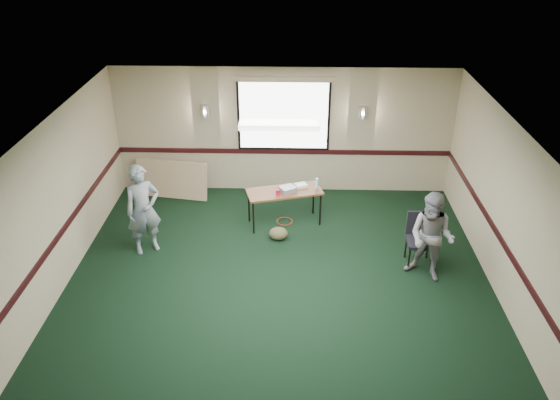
{
  "coord_description": "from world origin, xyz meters",
  "views": [
    {
      "loc": [
        0.22,
        -6.63,
        5.55
      ],
      "look_at": [
        0.0,
        1.3,
        1.2
      ],
      "focal_mm": 35.0,
      "sensor_mm": 36.0,
      "label": 1
    }
  ],
  "objects_px": {
    "person_left": "(143,210)",
    "person_right": "(431,237)",
    "conference_chair": "(420,235)",
    "folding_table": "(284,193)",
    "projector": "(288,189)"
  },
  "relations": [
    {
      "from": "folding_table",
      "to": "person_right",
      "type": "distance_m",
      "value": 2.94
    },
    {
      "from": "person_left",
      "to": "projector",
      "type": "bearing_deg",
      "value": -9.38
    },
    {
      "from": "projector",
      "to": "person_left",
      "type": "relative_size",
      "value": 0.17
    },
    {
      "from": "person_left",
      "to": "person_right",
      "type": "xyz_separation_m",
      "value": [
        4.86,
        -0.68,
        -0.05
      ]
    },
    {
      "from": "folding_table",
      "to": "person_left",
      "type": "height_order",
      "value": "person_left"
    },
    {
      "from": "projector",
      "to": "person_right",
      "type": "relative_size",
      "value": 0.18
    },
    {
      "from": "folding_table",
      "to": "person_right",
      "type": "relative_size",
      "value": 0.98
    },
    {
      "from": "person_left",
      "to": "person_right",
      "type": "relative_size",
      "value": 1.07
    },
    {
      "from": "projector",
      "to": "person_right",
      "type": "bearing_deg",
      "value": -66.57
    },
    {
      "from": "projector",
      "to": "conference_chair",
      "type": "distance_m",
      "value": 2.59
    },
    {
      "from": "conference_chair",
      "to": "folding_table",
      "type": "bearing_deg",
      "value": 154.31
    },
    {
      "from": "conference_chair",
      "to": "person_left",
      "type": "distance_m",
      "value": 4.81
    },
    {
      "from": "folding_table",
      "to": "person_left",
      "type": "xyz_separation_m",
      "value": [
        -2.44,
        -1.0,
        0.17
      ]
    },
    {
      "from": "projector",
      "to": "person_right",
      "type": "distance_m",
      "value": 2.88
    },
    {
      "from": "person_left",
      "to": "person_right",
      "type": "distance_m",
      "value": 4.91
    }
  ]
}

